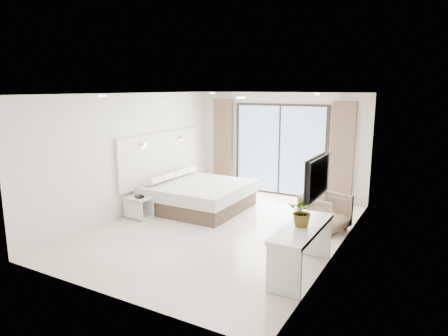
{
  "coord_description": "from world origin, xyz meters",
  "views": [
    {
      "loc": [
        3.79,
        -6.73,
        2.81
      ],
      "look_at": [
        -0.19,
        0.4,
        1.17
      ],
      "focal_mm": 32.0,
      "sensor_mm": 36.0,
      "label": 1
    }
  ],
  "objects_px": {
    "armchair": "(325,210)",
    "console_desk": "(302,239)",
    "nightstand": "(139,208)",
    "bed": "(197,195)"
  },
  "relations": [
    {
      "from": "console_desk",
      "to": "nightstand",
      "type": "bearing_deg",
      "value": 167.75
    },
    {
      "from": "bed",
      "to": "armchair",
      "type": "height_order",
      "value": "armchair"
    },
    {
      "from": "armchair",
      "to": "console_desk",
      "type": "bearing_deg",
      "value": -155.45
    },
    {
      "from": "bed",
      "to": "armchair",
      "type": "distance_m",
      "value": 3.04
    },
    {
      "from": "bed",
      "to": "nightstand",
      "type": "distance_m",
      "value": 1.43
    },
    {
      "from": "nightstand",
      "to": "armchair",
      "type": "relative_size",
      "value": 0.68
    },
    {
      "from": "nightstand",
      "to": "armchair",
      "type": "height_order",
      "value": "armchair"
    },
    {
      "from": "console_desk",
      "to": "bed",
      "type": "bearing_deg",
      "value": 147.23
    },
    {
      "from": "bed",
      "to": "armchair",
      "type": "xyz_separation_m",
      "value": [
        3.04,
        0.02,
        0.08
      ]
    },
    {
      "from": "bed",
      "to": "console_desk",
      "type": "distance_m",
      "value": 3.87
    }
  ]
}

